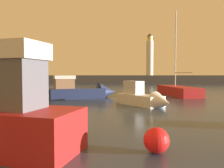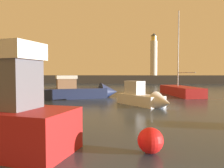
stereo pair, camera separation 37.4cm
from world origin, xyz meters
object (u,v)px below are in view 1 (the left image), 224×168
(lighthouse, at_px, (150,56))
(mooring_buoy, at_px, (156,140))
(sailboat_moored, at_px, (178,90))
(motorboat_2, at_px, (83,91))
(motorboat_1, at_px, (144,98))

(lighthouse, height_order, mooring_buoy, lighthouse)
(sailboat_moored, bearing_deg, lighthouse, 90.23)
(motorboat_2, relative_size, sailboat_moored, 0.78)
(motorboat_1, relative_size, mooring_buoy, 6.33)
(lighthouse, bearing_deg, sailboat_moored, -89.77)
(motorboat_1, xyz_separation_m, mooring_buoy, (-0.47, -11.33, -0.18))
(lighthouse, height_order, motorboat_1, lighthouse)
(sailboat_moored, distance_m, mooring_buoy, 21.64)
(lighthouse, height_order, motorboat_2, lighthouse)
(motorboat_1, bearing_deg, motorboat_2, 138.78)
(motorboat_1, height_order, sailboat_moored, sailboat_moored)
(motorboat_2, bearing_deg, sailboat_moored, 20.37)
(motorboat_1, bearing_deg, sailboat_moored, 63.09)
(motorboat_1, distance_m, mooring_buoy, 11.34)
(motorboat_1, relative_size, sailboat_moored, 0.52)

